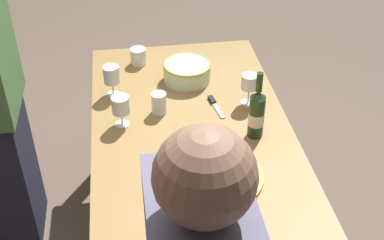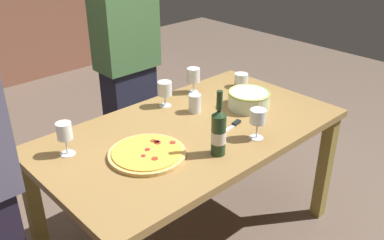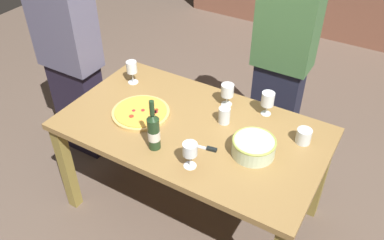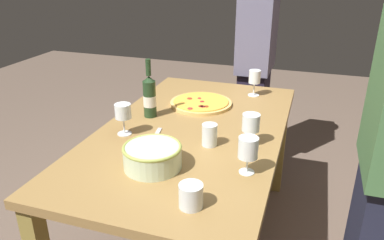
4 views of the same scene
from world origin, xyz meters
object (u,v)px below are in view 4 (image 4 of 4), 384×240
wine_bottle (150,96)px  wine_glass_near_pizza (123,113)px  person_guest_left (255,67)px  dining_table (192,145)px  wine_glass_by_bottle (255,78)px  pizza (201,103)px  cup_amber (191,196)px  wine_glass_far_left (248,148)px  pizza_knife (155,138)px  wine_glass_far_right (251,124)px  cup_ceramic (210,135)px  serving_bowl (152,156)px

wine_bottle → wine_glass_near_pizza: bearing=-6.3°
person_guest_left → dining_table: bearing=-0.0°
dining_table → wine_glass_by_bottle: wine_glass_by_bottle is taller
pizza → wine_glass_near_pizza: wine_glass_near_pizza is taller
pizza → dining_table: bearing=9.5°
dining_table → cup_amber: 0.67m
pizza → wine_glass_far_left: (0.67, 0.40, 0.10)m
pizza_knife → wine_glass_near_pizza: bearing=-91.9°
dining_table → wine_bottle: (-0.09, -0.27, 0.21)m
dining_table → wine_glass_far_left: bearing=45.8°
wine_glass_far_right → cup_amber: wine_glass_far_right is taller
dining_table → wine_glass_by_bottle: size_ratio=9.76×
wine_bottle → cup_amber: (0.71, 0.47, -0.07)m
cup_ceramic → wine_bottle: bearing=-120.0°
serving_bowl → pizza_knife: 0.27m
dining_table → person_guest_left: size_ratio=1.01×
dining_table → pizza: 0.36m
cup_ceramic → wine_glass_far_right: bearing=111.9°
pizza → wine_glass_by_bottle: 0.39m
wine_glass_far_right → cup_ceramic: bearing=-68.1°
pizza → serving_bowl: bearing=1.7°
dining_table → wine_glass_by_bottle: bearing=160.7°
wine_glass_by_bottle → pizza_knife: 0.85m
wine_glass_far_right → wine_glass_far_left: bearing=7.7°
serving_bowl → wine_glass_by_bottle: size_ratio=1.49×
wine_glass_near_pizza → wine_glass_by_bottle: (-0.77, 0.51, 0.00)m
pizza → wine_bottle: 0.35m
wine_glass_far_left → cup_ceramic: size_ratio=1.50×
dining_table → serving_bowl: 0.44m
wine_glass_by_bottle → wine_glass_far_right: size_ratio=1.10×
wine_glass_by_bottle → cup_amber: 1.23m
serving_bowl → cup_amber: size_ratio=2.79×
wine_glass_far_left → wine_glass_far_right: 0.26m
wine_glass_near_pizza → wine_glass_by_bottle: size_ratio=0.96×
pizza → wine_glass_far_left: size_ratio=2.32×
wine_glass_by_bottle → cup_ceramic: bearing=-5.8°
wine_glass_far_left → person_guest_left: bearing=-171.7°
wine_glass_far_left → cup_ceramic: bearing=-131.7°
wine_glass_far_right → cup_ceramic: size_ratio=1.43×
pizza → pizza_knife: bearing=-8.6°
wine_glass_by_bottle → person_guest_left: bearing=-171.5°
pizza_knife → wine_glass_far_right: bearing=101.8°
pizza → cup_ceramic: (0.49, 0.19, 0.04)m
wine_glass_far_left → wine_glass_by_bottle: bearing=-171.9°
pizza → cup_amber: 0.99m
pizza → serving_bowl: serving_bowl is taller
wine_glass_near_pizza → person_guest_left: size_ratio=0.10×
person_guest_left → wine_glass_far_left: bearing=15.2°
pizza → wine_bottle: size_ratio=1.14×
person_guest_left → serving_bowl: bearing=0.6°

